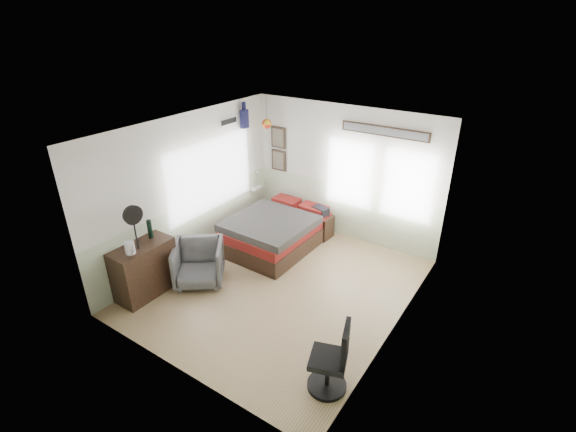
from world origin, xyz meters
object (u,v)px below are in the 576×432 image
Objects in this scene: nightstand at (320,226)px; armchair at (199,263)px; bed at (276,231)px; dresser at (145,270)px; task_chair at (333,363)px.

armchair is at bearing -105.98° from nightstand.
dresser reaches higher than bed.
bed reaches higher than nightstand.
armchair is 2.73m from nightstand.
nightstand is at bearing 103.21° from task_chair.
dresser is 1.01× the size of task_chair.
dresser is 1.22× the size of armchair.
armchair is (-0.39, -1.76, 0.05)m from bed.
bed is at bearing 117.28° from task_chair.
dresser is (-0.89, -2.47, 0.13)m from bed.
bed is at bearing 70.14° from dresser.
dresser is at bearing -109.78° from nightstand.
bed is 4.34× the size of nightstand.
bed is 2.63m from dresser.
task_chair is at bearing -0.77° from dresser.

